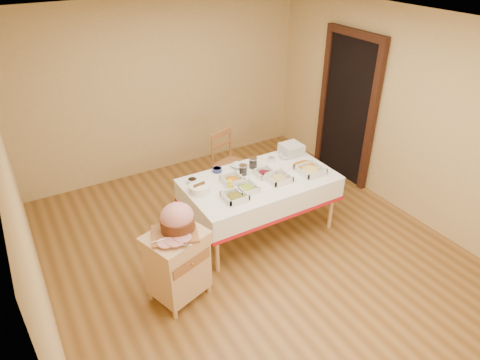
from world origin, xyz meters
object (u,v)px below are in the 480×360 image
object	(u,v)px
preserve_jar_left	(243,170)
dining_table	(260,190)
brass_platter	(304,165)
butcher_cart	(178,262)
dining_chair	(229,163)
preserve_jar_right	(253,163)
plate_stack	(291,149)
bread_basket	(199,189)
ham_on_board	(177,220)
mustard_bottle	(230,185)

from	to	relation	value
preserve_jar_left	dining_table	bearing A→B (deg)	-56.73
preserve_jar_left	brass_platter	bearing A→B (deg)	-15.98
butcher_cart	preserve_jar_left	world-z (taller)	preserve_jar_left
dining_table	dining_chair	size ratio (longest dim) A/B	1.92
dining_table	preserve_jar_right	bearing A→B (deg)	74.89
preserve_jar_left	plate_stack	distance (m)	0.84
plate_stack	brass_platter	distance (m)	0.37
bread_basket	brass_platter	bearing A→B (deg)	-5.03
ham_on_board	plate_stack	xyz separation A→B (m)	(2.00, 0.85, -0.10)
dining_chair	ham_on_board	size ratio (longest dim) A/B	2.02
preserve_jar_left	mustard_bottle	size ratio (longest dim) A/B	0.75
ham_on_board	preserve_jar_left	size ratio (longest dim) A/B	3.66
preserve_jar_right	brass_platter	world-z (taller)	preserve_jar_right
preserve_jar_left	bread_basket	xyz separation A→B (m)	(-0.64, -0.10, -0.01)
butcher_cart	preserve_jar_right	distance (m)	1.68
dining_table	dining_chair	bearing A→B (deg)	83.34
plate_stack	bread_basket	bearing A→B (deg)	-170.86
ham_on_board	brass_platter	size ratio (longest dim) A/B	1.53
mustard_bottle	preserve_jar_left	bearing A→B (deg)	37.56
ham_on_board	preserve_jar_left	xyz separation A→B (m)	(1.16, 0.70, -0.12)
ham_on_board	plate_stack	size ratio (longest dim) A/B	1.77
dining_chair	mustard_bottle	size ratio (longest dim) A/B	5.55
dining_chair	preserve_jar_left	world-z (taller)	dining_chair
preserve_jar_left	mustard_bottle	bearing A→B (deg)	-142.44
dining_table	ham_on_board	bearing A→B (deg)	-158.18
dining_table	preserve_jar_left	xyz separation A→B (m)	(-0.12, 0.19, 0.22)
bread_basket	brass_platter	xyz separation A→B (m)	(1.40, -0.12, -0.03)
bread_basket	butcher_cart	bearing A→B (deg)	-131.71
brass_platter	plate_stack	bearing A→B (deg)	79.27
butcher_cart	preserve_jar_left	size ratio (longest dim) A/B	6.26
bread_basket	plate_stack	world-z (taller)	plate_stack
preserve_jar_left	brass_platter	world-z (taller)	preserve_jar_left
mustard_bottle	brass_platter	world-z (taller)	mustard_bottle
dining_chair	preserve_jar_right	bearing A→B (deg)	-93.21
brass_platter	preserve_jar_left	bearing A→B (deg)	164.02
dining_table	brass_platter	bearing A→B (deg)	-2.69
mustard_bottle	brass_platter	xyz separation A→B (m)	(1.09, 0.03, -0.06)
preserve_jar_left	plate_stack	xyz separation A→B (m)	(0.83, 0.14, 0.02)
butcher_cart	mustard_bottle	distance (m)	1.08
dining_chair	brass_platter	size ratio (longest dim) A/B	3.10
mustard_bottle	dining_chair	bearing A→B (deg)	61.43
butcher_cart	plate_stack	bearing A→B (deg)	23.36
ham_on_board	plate_stack	distance (m)	2.17
ham_on_board	mustard_bottle	xyz separation A→B (m)	(0.84, 0.45, -0.10)
preserve_jar_right	bread_basket	world-z (taller)	preserve_jar_right
dining_table	mustard_bottle	world-z (taller)	mustard_bottle
brass_platter	dining_chair	bearing A→B (deg)	117.74
dining_table	dining_chair	xyz separation A→B (m)	(0.11, 0.97, -0.11)
butcher_cart	brass_platter	bearing A→B (deg)	14.83
preserve_jar_right	ham_on_board	bearing A→B (deg)	-149.86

